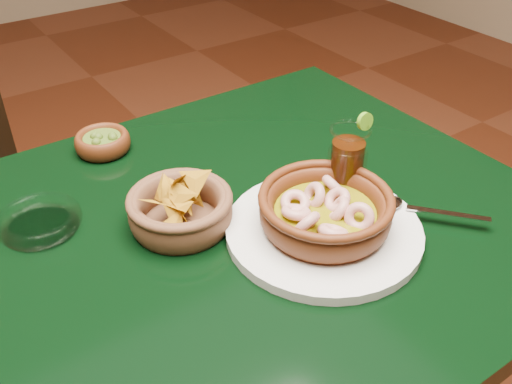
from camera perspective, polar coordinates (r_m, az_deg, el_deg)
dining_table at (r=0.90m, az=-8.19°, el=-10.59°), size 1.20×0.80×0.75m
shrimp_plate at (r=0.84m, az=6.91°, el=-2.41°), size 0.36×0.29×0.08m
chip_basket at (r=0.86m, az=-7.57°, el=-1.74°), size 0.19×0.19×0.11m
guacamole_ramekin at (r=1.08m, az=-15.09°, el=4.84°), size 0.12×0.12×0.04m
cola_drink at (r=0.90m, az=9.04°, el=2.55°), size 0.13×0.13×0.15m
glass_ashtray at (r=0.92m, az=-20.85°, el=-2.75°), size 0.13×0.13×0.03m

